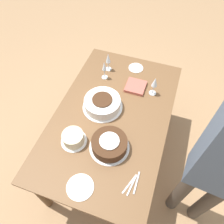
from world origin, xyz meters
name	(u,v)px	position (x,y,z in m)	size (l,w,h in m)	color
ground_plane	(112,153)	(0.00, 0.00, 0.00)	(12.00, 12.00, 0.00)	#A87F56
dining_table	(112,122)	(0.00, 0.00, 0.66)	(1.63, 0.99, 0.76)	brown
cake_center_white	(102,103)	(0.06, 0.11, 0.81)	(0.36, 0.36, 0.11)	white
cake_front_chocolate	(109,144)	(-0.30, -0.08, 0.81)	(0.32, 0.32, 0.11)	white
cake_back_decorated	(73,138)	(-0.35, 0.21, 0.81)	(0.21, 0.21, 0.10)	white
wine_glass_near	(104,67)	(0.42, 0.22, 0.90)	(0.06, 0.06, 0.20)	silver
wine_glass_far	(155,83)	(0.37, -0.28, 0.90)	(0.07, 0.07, 0.20)	silver
wine_glass_extra	(108,59)	(0.55, 0.23, 0.90)	(0.07, 0.07, 0.20)	silver
dessert_plate_left	(80,187)	(-0.67, 0.01, 0.76)	(0.20, 0.20, 0.01)	white
dessert_plate_right	(136,68)	(0.66, -0.04, 0.76)	(0.15, 0.15, 0.01)	white
fork_pile	(133,184)	(-0.53, -0.34, 0.77)	(0.20, 0.09, 0.01)	silver
napkin_stack	(136,86)	(0.39, -0.11, 0.78)	(0.19, 0.19, 0.03)	#B75B4C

